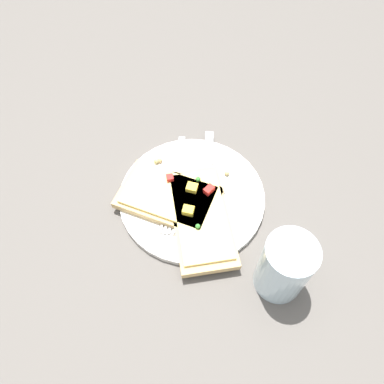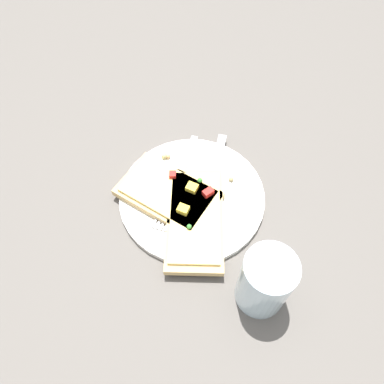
{
  "view_description": "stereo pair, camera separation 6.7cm",
  "coord_description": "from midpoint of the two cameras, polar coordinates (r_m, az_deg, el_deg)",
  "views": [
    {
      "loc": [
        -0.3,
        0.2,
        0.59
      ],
      "look_at": [
        0.0,
        0.0,
        0.02
      ],
      "focal_mm": 35.0,
      "sensor_mm": 36.0,
      "label": 1
    },
    {
      "loc": [
        -0.33,
        0.15,
        0.59
      ],
      "look_at": [
        0.0,
        0.0,
        0.02
      ],
      "focal_mm": 35.0,
      "sensor_mm": 36.0,
      "label": 2
    }
  ],
  "objects": [
    {
      "name": "ground_plane",
      "position": [
        0.69,
        2.78,
        -1.2
      ],
      "size": [
        4.0,
        4.0,
        0.0
      ],
      "primitive_type": "plane",
      "color": "#56514C"
    },
    {
      "name": "crumb_scatter",
      "position": [
        0.7,
        0.35,
        2.39
      ],
      "size": [
        0.11,
        0.14,
        0.01
      ],
      "color": "tan",
      "rests_on": "plate"
    },
    {
      "name": "pizza_slice_main",
      "position": [
        0.65,
        3.46,
        -4.16
      ],
      "size": [
        0.22,
        0.17,
        0.03
      ],
      "rotation": [
        0.0,
        0.0,
        2.7
      ],
      "color": "tan",
      "rests_on": "plate"
    },
    {
      "name": "knife",
      "position": [
        0.71,
        6.14,
        2.9
      ],
      "size": [
        0.18,
        0.14,
        0.01
      ],
      "rotation": [
        0.0,
        0.0,
        8.79
      ],
      "color": "#B7B7BC",
      "rests_on": "plate"
    },
    {
      "name": "drinking_glass",
      "position": [
        0.58,
        14.43,
        -13.42
      ],
      "size": [
        0.08,
        0.08,
        0.12
      ],
      "color": "silver",
      "rests_on": "ground"
    },
    {
      "name": "pizza_slice_corner",
      "position": [
        0.67,
        -0.78,
        -0.42
      ],
      "size": [
        0.2,
        0.19,
        0.03
      ],
      "rotation": [
        0.0,
        0.0,
        3.74
      ],
      "color": "tan",
      "rests_on": "plate"
    },
    {
      "name": "plate",
      "position": [
        0.69,
        2.8,
        -0.94
      ],
      "size": [
        0.27,
        0.27,
        0.01
      ],
      "color": "silver",
      "rests_on": "ground"
    },
    {
      "name": "fork",
      "position": [
        0.69,
        0.35,
        0.89
      ],
      "size": [
        0.18,
        0.16,
        0.01
      ],
      "rotation": [
        0.0,
        0.0,
        8.72
      ],
      "color": "#B7B7BC",
      "rests_on": "plate"
    }
  ]
}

